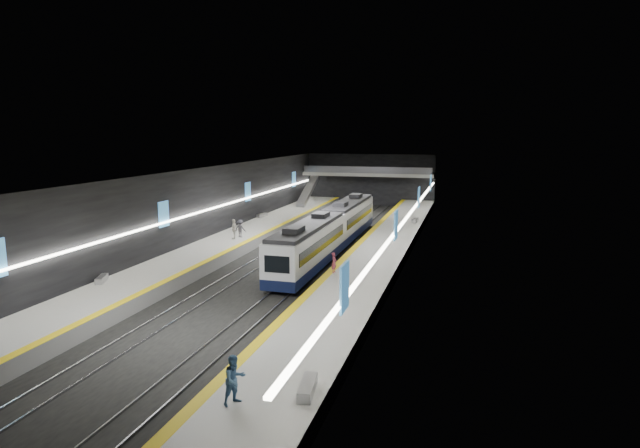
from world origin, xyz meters
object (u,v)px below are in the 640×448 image
(passenger_left_a, at_px, (234,229))
(train, at_px, (331,229))
(passenger_right_b, at_px, (235,380))
(passenger_left_b, at_px, (240,229))
(bench_left_far, at_px, (262,215))
(bench_left_near, at_px, (102,279))
(passenger_right_a, at_px, (334,263))
(bench_right_far, at_px, (415,220))
(escalator, at_px, (308,191))
(bench_right_near, at_px, (308,388))

(passenger_left_a, bearing_deg, train, 75.66)
(passenger_right_b, height_order, passenger_left_b, passenger_right_b)
(bench_left_far, bearing_deg, bench_left_near, -76.93)
(passenger_left_b, bearing_deg, passenger_right_a, 147.44)
(passenger_right_a, distance_m, passenger_right_b, 20.06)
(passenger_right_a, bearing_deg, bench_left_near, 119.88)
(passenger_right_a, bearing_deg, bench_right_far, -2.62)
(train, height_order, bench_left_near, train)
(escalator, xyz_separation_m, passenger_right_b, (14.28, -56.08, -0.91))
(train, distance_m, passenger_right_a, 11.66)
(escalator, distance_m, bench_left_near, 43.00)
(escalator, height_order, bench_left_far, escalator)
(bench_left_near, relative_size, passenger_left_a, 0.88)
(bench_left_near, distance_m, bench_right_far, 36.56)
(bench_left_far, relative_size, passenger_left_a, 0.89)
(passenger_right_b, bearing_deg, bench_left_far, 52.15)
(bench_right_far, bearing_deg, passenger_left_a, -135.17)
(passenger_right_a, xyz_separation_m, passenger_right_b, (1.14, -20.03, 0.22))
(escalator, relative_size, passenger_right_b, 4.04)
(train, relative_size, escalator, 3.76)
(escalator, height_order, bench_left_near, escalator)
(bench_right_near, bearing_deg, bench_right_far, 82.18)
(passenger_left_b, bearing_deg, bench_right_near, 126.87)
(escalator, height_order, passenger_right_a, escalator)
(bench_right_near, xyz_separation_m, passenger_left_a, (-16.21, 28.11, 0.74))
(bench_right_near, bearing_deg, train, 94.83)
(bench_left_near, relative_size, bench_right_near, 0.87)
(bench_right_near, relative_size, bench_right_far, 1.00)
(bench_right_near, xyz_separation_m, passenger_right_b, (-2.46, -1.57, 0.75))
(escalator, bearing_deg, bench_left_near, -92.67)
(bench_left_far, distance_m, bench_right_near, 45.75)
(passenger_right_b, xyz_separation_m, passenger_left_b, (-13.51, 30.66, -0.10))
(passenger_right_a, xyz_separation_m, passenger_left_b, (-12.37, 10.63, 0.12))
(bench_left_far, bearing_deg, passenger_left_b, -64.56)
(passenger_right_a, relative_size, passenger_left_b, 0.86)
(passenger_right_a, height_order, passenger_left_a, passenger_left_a)
(train, xyz_separation_m, bench_left_far, (-12.00, 12.05, -0.98))
(bench_left_far, relative_size, passenger_right_b, 0.89)
(bench_right_far, bearing_deg, bench_left_far, -174.00)
(bench_left_near, xyz_separation_m, bench_right_far, (18.63, 31.46, 0.03))
(bench_left_near, distance_m, bench_right_near, 22.03)
(bench_left_near, height_order, passenger_right_a, passenger_right_a)
(escalator, height_order, bench_right_far, escalator)
(bench_left_far, distance_m, passenger_left_b, 12.97)
(passenger_right_a, bearing_deg, bench_right_near, -163.51)
(bench_right_near, distance_m, bench_right_far, 43.04)
(passenger_left_a, bearing_deg, passenger_right_b, 1.06)
(bench_left_near, relative_size, passenger_right_b, 0.87)
(train, height_order, passenger_left_a, train)
(bench_right_far, distance_m, passenger_left_a, 21.98)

